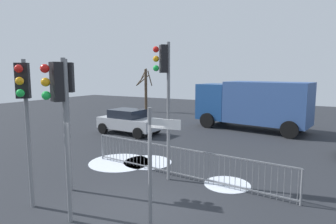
{
  "coord_description": "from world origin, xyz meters",
  "views": [
    {
      "loc": [
        4.38,
        -5.84,
        3.66
      ],
      "look_at": [
        -0.99,
        3.7,
        2.17
      ],
      "focal_mm": 30.77,
      "sensor_mm": 36.0,
      "label": 1
    }
  ],
  "objects_px": {
    "traffic_light_foreground_left": "(69,95)",
    "delivery_truck": "(253,103)",
    "traffic_light_mid_left": "(59,104)",
    "traffic_light_rear_left": "(164,80)",
    "car_silver_mid": "(129,121)",
    "traffic_light_foreground_right": "(24,101)",
    "direction_sign_post": "(153,162)",
    "bare_tree_centre": "(146,89)"
  },
  "relations": [
    {
      "from": "traffic_light_foreground_left",
      "to": "traffic_light_mid_left",
      "type": "height_order",
      "value": "traffic_light_foreground_left"
    },
    {
      "from": "direction_sign_post",
      "to": "delivery_truck",
      "type": "height_order",
      "value": "delivery_truck"
    },
    {
      "from": "traffic_light_foreground_left",
      "to": "bare_tree_centre",
      "type": "relative_size",
      "value": 1.0
    },
    {
      "from": "delivery_truck",
      "to": "bare_tree_centre",
      "type": "bearing_deg",
      "value": -11.64
    },
    {
      "from": "traffic_light_foreground_left",
      "to": "traffic_light_foreground_right",
      "type": "bearing_deg",
      "value": -115.14
    },
    {
      "from": "traffic_light_rear_left",
      "to": "car_silver_mid",
      "type": "height_order",
      "value": "traffic_light_rear_left"
    },
    {
      "from": "delivery_truck",
      "to": "traffic_light_foreground_left",
      "type": "bearing_deg",
      "value": 85.74
    },
    {
      "from": "direction_sign_post",
      "to": "bare_tree_centre",
      "type": "distance_m",
      "value": 20.73
    },
    {
      "from": "traffic_light_foreground_left",
      "to": "direction_sign_post",
      "type": "distance_m",
      "value": 3.86
    },
    {
      "from": "traffic_light_foreground_left",
      "to": "traffic_light_mid_left",
      "type": "relative_size",
      "value": 1.02
    },
    {
      "from": "traffic_light_foreground_left",
      "to": "traffic_light_mid_left",
      "type": "distance_m",
      "value": 2.23
    },
    {
      "from": "car_silver_mid",
      "to": "traffic_light_foreground_left",
      "type": "bearing_deg",
      "value": -62.12
    },
    {
      "from": "traffic_light_foreground_right",
      "to": "direction_sign_post",
      "type": "distance_m",
      "value": 3.74
    },
    {
      "from": "bare_tree_centre",
      "to": "traffic_light_mid_left",
      "type": "bearing_deg",
      "value": -61.82
    },
    {
      "from": "traffic_light_rear_left",
      "to": "direction_sign_post",
      "type": "relative_size",
      "value": 1.61
    },
    {
      "from": "traffic_light_rear_left",
      "to": "direction_sign_post",
      "type": "distance_m",
      "value": 3.62
    },
    {
      "from": "traffic_light_rear_left",
      "to": "traffic_light_foreground_left",
      "type": "bearing_deg",
      "value": 90.37
    },
    {
      "from": "traffic_light_foreground_left",
      "to": "car_silver_mid",
      "type": "xyz_separation_m",
      "value": [
        -3.54,
        7.62,
        -2.22
      ]
    },
    {
      "from": "traffic_light_mid_left",
      "to": "direction_sign_post",
      "type": "height_order",
      "value": "traffic_light_mid_left"
    },
    {
      "from": "car_silver_mid",
      "to": "delivery_truck",
      "type": "distance_m",
      "value": 7.98
    },
    {
      "from": "traffic_light_foreground_left",
      "to": "traffic_light_foreground_right",
      "type": "height_order",
      "value": "traffic_light_foreground_left"
    },
    {
      "from": "traffic_light_foreground_left",
      "to": "delivery_truck",
      "type": "xyz_separation_m",
      "value": [
        2.69,
        12.51,
        -1.25
      ]
    },
    {
      "from": "traffic_light_rear_left",
      "to": "car_silver_mid",
      "type": "bearing_deg",
      "value": 2.67
    },
    {
      "from": "traffic_light_mid_left",
      "to": "car_silver_mid",
      "type": "relative_size",
      "value": 1.03
    },
    {
      "from": "traffic_light_rear_left",
      "to": "traffic_light_foreground_left",
      "type": "relative_size",
      "value": 1.14
    },
    {
      "from": "traffic_light_foreground_left",
      "to": "direction_sign_post",
      "type": "relative_size",
      "value": 1.41
    },
    {
      "from": "traffic_light_rear_left",
      "to": "traffic_light_foreground_right",
      "type": "relative_size",
      "value": 1.16
    },
    {
      "from": "car_silver_mid",
      "to": "traffic_light_mid_left",
      "type": "bearing_deg",
      "value": -58.44
    },
    {
      "from": "traffic_light_foreground_left",
      "to": "car_silver_mid",
      "type": "distance_m",
      "value": 8.69
    },
    {
      "from": "traffic_light_mid_left",
      "to": "car_silver_mid",
      "type": "bearing_deg",
      "value": -41.8
    },
    {
      "from": "direction_sign_post",
      "to": "delivery_truck",
      "type": "bearing_deg",
      "value": 85.99
    },
    {
      "from": "traffic_light_mid_left",
      "to": "traffic_light_foreground_right",
      "type": "relative_size",
      "value": 1.0
    },
    {
      "from": "traffic_light_mid_left",
      "to": "direction_sign_post",
      "type": "distance_m",
      "value": 2.56
    },
    {
      "from": "traffic_light_foreground_right",
      "to": "car_silver_mid",
      "type": "relative_size",
      "value": 1.03
    },
    {
      "from": "traffic_light_foreground_left",
      "to": "delivery_truck",
      "type": "relative_size",
      "value": 0.56
    },
    {
      "from": "car_silver_mid",
      "to": "delivery_truck",
      "type": "bearing_deg",
      "value": 41.12
    },
    {
      "from": "traffic_light_rear_left",
      "to": "delivery_truck",
      "type": "height_order",
      "value": "traffic_light_rear_left"
    },
    {
      "from": "traffic_light_foreground_right",
      "to": "car_silver_mid",
      "type": "xyz_separation_m",
      "value": [
        -3.65,
        9.18,
        -2.18
      ]
    },
    {
      "from": "traffic_light_foreground_left",
      "to": "direction_sign_post",
      "type": "xyz_separation_m",
      "value": [
        3.52,
        -0.78,
        -1.36
      ]
    },
    {
      "from": "traffic_light_foreground_right",
      "to": "direction_sign_post",
      "type": "height_order",
      "value": "traffic_light_foreground_right"
    },
    {
      "from": "traffic_light_foreground_left",
      "to": "traffic_light_mid_left",
      "type": "xyz_separation_m",
      "value": [
        1.51,
        -1.64,
        -0.05
      ]
    },
    {
      "from": "traffic_light_rear_left",
      "to": "traffic_light_foreground_left",
      "type": "xyz_separation_m",
      "value": [
        -2.18,
        -2.07,
        -0.43
      ]
    }
  ]
}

